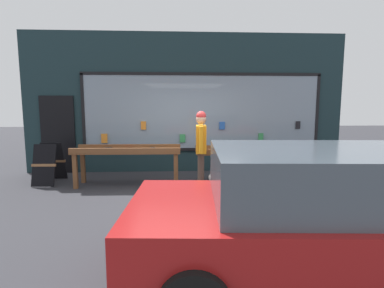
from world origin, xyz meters
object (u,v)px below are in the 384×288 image
person_browsing (201,144)px  small_dog (216,181)px  display_table_left (128,154)px  sandwich_board_sign (49,163)px  display_table_right (247,154)px  parked_car (321,212)px

person_browsing → small_dog: 0.86m
display_table_left → sandwich_board_sign: 1.93m
display_table_left → small_dog: size_ratio=4.55×
display_table_right → sandwich_board_sign: size_ratio=2.58×
small_dog → sandwich_board_sign: sandwich_board_sign is taller
sandwich_board_sign → parked_car: size_ratio=0.23×
display_table_right → person_browsing: bearing=-157.7°
display_table_right → parked_car: (-0.16, -3.92, 0.04)m
display_table_right → parked_car: 3.92m
small_dog → sandwich_board_sign: size_ratio=0.57×
person_browsing → parked_car: (0.98, -3.45, -0.28)m
display_table_left → person_browsing: size_ratio=1.42×
small_dog → sandwich_board_sign: (-3.86, 1.00, 0.23)m
display_table_left → parked_car: (2.64, -3.92, 0.00)m
display_table_right → parked_car: parked_car is taller
display_table_left → person_browsing: person_browsing is taller
small_dog → display_table_left: bearing=49.2°
display_table_right → display_table_left: bearing=179.9°
display_table_right → small_dog: display_table_right is taller
parked_car → sandwich_board_sign: bearing=141.0°
display_table_right → person_browsing: size_ratio=1.42×
person_browsing → parked_car: bearing=-160.2°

